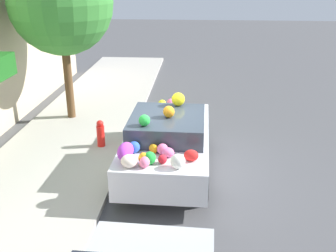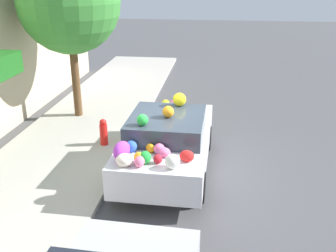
{
  "view_description": "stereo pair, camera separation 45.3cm",
  "coord_description": "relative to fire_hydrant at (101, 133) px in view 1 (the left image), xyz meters",
  "views": [
    {
      "loc": [
        -8.15,
        -0.65,
        4.33
      ],
      "look_at": [
        0.0,
        -0.04,
        1.09
      ],
      "focal_mm": 42.0,
      "sensor_mm": 36.0,
      "label": 1
    },
    {
      "loc": [
        -8.1,
        -1.1,
        4.33
      ],
      "look_at": [
        0.0,
        -0.04,
        1.09
      ],
      "focal_mm": 42.0,
      "sensor_mm": 36.0,
      "label": 2
    }
  ],
  "objects": [
    {
      "name": "ground_plane",
      "position": [
        -0.94,
        -1.76,
        -0.46
      ],
      "size": [
        60.0,
        60.0,
        0.0
      ],
      "primitive_type": "plane",
      "color": "#4C4C4F"
    },
    {
      "name": "sidewalk_curb",
      "position": [
        -0.94,
        0.94,
        -0.4
      ],
      "size": [
        24.0,
        3.2,
        0.11
      ],
      "color": "#B2ADA3",
      "rests_on": "ground"
    },
    {
      "name": "street_tree",
      "position": [
        2.08,
        1.42,
        3.02
      ],
      "size": [
        2.91,
        2.91,
        4.84
      ],
      "color": "brown",
      "rests_on": "sidewalk_curb"
    },
    {
      "name": "fire_hydrant",
      "position": [
        0.0,
        0.0,
        0.0
      ],
      "size": [
        0.2,
        0.2,
        0.7
      ],
      "color": "red",
      "rests_on": "sidewalk_curb"
    },
    {
      "name": "art_car",
      "position": [
        -1.01,
        -1.79,
        0.29
      ],
      "size": [
        4.05,
        1.91,
        1.7
      ],
      "rotation": [
        0.0,
        0.0,
        -0.02
      ],
      "color": "silver",
      "rests_on": "ground"
    }
  ]
}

